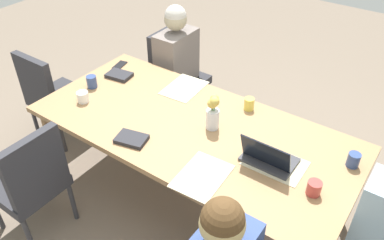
{
  "coord_description": "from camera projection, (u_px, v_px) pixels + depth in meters",
  "views": [
    {
      "loc": [
        1.24,
        -1.75,
        2.39
      ],
      "look_at": [
        0.0,
        0.0,
        0.79
      ],
      "focal_mm": 36.64,
      "sensor_mm": 36.0,
      "label": 1
    }
  ],
  "objects": [
    {
      "name": "phone_black",
      "position": [
        120.0,
        65.0,
        3.39
      ],
      "size": [
        0.1,
        0.16,
        0.01
      ],
      "primitive_type": "cube",
      "rotation": [
        0.0,
        0.0,
        1.8
      ],
      "color": "black",
      "rests_on": "dining_table"
    },
    {
      "name": "laptop_head_right_left_mid",
      "position": [
        268.0,
        158.0,
        2.38
      ],
      "size": [
        0.32,
        0.22,
        0.21
      ],
      "color": "#38383D",
      "rests_on": "dining_table"
    },
    {
      "name": "chair_head_left_right_mid",
      "position": [
        51.0,
        93.0,
        3.49
      ],
      "size": [
        0.44,
        0.44,
        0.9
      ],
      "color": "#2D2D33",
      "rests_on": "ground_plane"
    },
    {
      "name": "book_red_cover",
      "position": [
        119.0,
        75.0,
        3.24
      ],
      "size": [
        0.22,
        0.17,
        0.03
      ],
      "primitive_type": "cube",
      "rotation": [
        0.0,
        0.0,
        0.15
      ],
      "color": "#28282D",
      "rests_on": "dining_table"
    },
    {
      "name": "flower_vase",
      "position": [
        213.0,
        112.0,
        2.62
      ],
      "size": [
        0.09,
        0.1,
        0.25
      ],
      "color": "silver",
      "rests_on": "dining_table"
    },
    {
      "name": "coffee_mug_near_left",
      "position": [
        314.0,
        188.0,
        2.18
      ],
      "size": [
        0.08,
        0.08,
        0.09
      ],
      "primitive_type": "cylinder",
      "color": "#AD3D38",
      "rests_on": "dining_table"
    },
    {
      "name": "person_far_left_near",
      "position": [
        177.0,
        74.0,
        3.71
      ],
      "size": [
        0.36,
        0.4,
        1.19
      ],
      "color": "#2D2D33",
      "rests_on": "ground_plane"
    },
    {
      "name": "coffee_mug_far_left",
      "position": [
        92.0,
        82.0,
        3.09
      ],
      "size": [
        0.08,
        0.08,
        0.1
      ],
      "primitive_type": "cylinder",
      "color": "#33477A",
      "rests_on": "dining_table"
    },
    {
      "name": "coffee_mug_centre_left",
      "position": [
        83.0,
        97.0,
        2.93
      ],
      "size": [
        0.09,
        0.09,
        0.08
      ],
      "primitive_type": "cylinder",
      "color": "white",
      "rests_on": "dining_table"
    },
    {
      "name": "chair_far_left_near",
      "position": [
        175.0,
        72.0,
        3.8
      ],
      "size": [
        0.44,
        0.44,
        0.9
      ],
      "color": "#2D2D33",
      "rests_on": "ground_plane"
    },
    {
      "name": "placemat_near_left_far",
      "position": [
        202.0,
        176.0,
        2.31
      ],
      "size": [
        0.28,
        0.38,
        0.0
      ],
      "primitive_type": "cube",
      "rotation": [
        0.0,
        0.0,
        1.63
      ],
      "color": "beige",
      "rests_on": "dining_table"
    },
    {
      "name": "placemat_head_right_left_mid",
      "position": [
        275.0,
        163.0,
        2.4
      ],
      "size": [
        0.37,
        0.27,
        0.0
      ],
      "primitive_type": "cube",
      "rotation": [
        0.0,
        0.0,
        3.16
      ],
      "color": "beige",
      "rests_on": "dining_table"
    },
    {
      "name": "chair_near_right_near",
      "position": [
        31.0,
        180.0,
        2.63
      ],
      "size": [
        0.44,
        0.44,
        0.9
      ],
      "color": "#2D2D33",
      "rests_on": "ground_plane"
    },
    {
      "name": "coffee_mug_near_right",
      "position": [
        353.0,
        160.0,
        2.36
      ],
      "size": [
        0.08,
        0.08,
        0.09
      ],
      "primitive_type": "cylinder",
      "color": "#33477A",
      "rests_on": "dining_table"
    },
    {
      "name": "ground_plane",
      "position": [
        192.0,
        199.0,
        3.15
      ],
      "size": [
        10.0,
        10.0,
        0.0
      ],
      "primitive_type": "plane",
      "color": "#756656"
    },
    {
      "name": "dining_table",
      "position": [
        192.0,
        133.0,
        2.75
      ],
      "size": [
        2.27,
        1.05,
        0.74
      ],
      "color": "#9E754C",
      "rests_on": "ground_plane"
    },
    {
      "name": "book_blue_cover",
      "position": [
        131.0,
        139.0,
        2.57
      ],
      "size": [
        0.23,
        0.18,
        0.03
      ],
      "primitive_type": "cube",
      "rotation": [
        0.0,
        0.0,
        0.24
      ],
      "color": "#28282D",
      "rests_on": "dining_table"
    },
    {
      "name": "placemat_far_left_near",
      "position": [
        184.0,
        88.0,
        3.1
      ],
      "size": [
        0.28,
        0.38,
        0.0
      ],
      "primitive_type": "cube",
      "rotation": [
        0.0,
        0.0,
        -1.5
      ],
      "color": "beige",
      "rests_on": "dining_table"
    },
    {
      "name": "coffee_mug_centre_right",
      "position": [
        249.0,
        104.0,
        2.84
      ],
      "size": [
        0.07,
        0.07,
        0.09
      ],
      "primitive_type": "cylinder",
      "color": "#DBC64C",
      "rests_on": "dining_table"
    }
  ]
}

